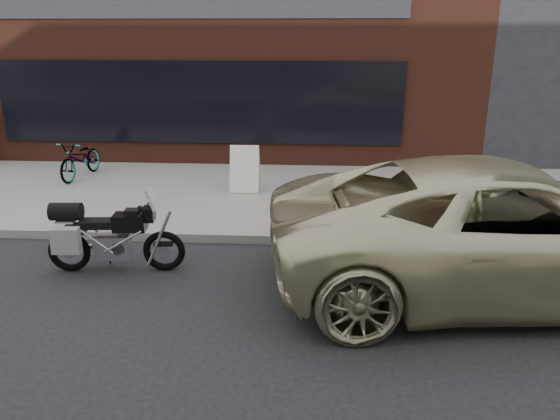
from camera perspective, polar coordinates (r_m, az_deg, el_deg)
The scene contains 7 objects.
ground at distance 5.66m, azimuth -6.40°, elevation -18.93°, with size 120.00×120.00×0.00m, color black.
near_sidewalk at distance 11.93m, azimuth -0.69°, elevation 2.12°, with size 44.00×6.00×0.15m, color gray.
storefront at distance 18.67m, azimuth -5.36°, elevation 14.74°, with size 14.00×10.07×4.50m.
motorcycle at distance 8.34m, azimuth -17.76°, elevation -2.65°, with size 2.02×0.75×1.27m.
minivan at distance 7.91m, azimuth 22.81°, elevation -1.77°, with size 2.95×6.40×1.78m, color beige.
bicycle_front at distance 13.38m, azimuth -20.10°, elevation 5.04°, with size 0.57×1.65×0.87m, color gray.
sandwich_sign at distance 11.57m, azimuth -3.68°, elevation 4.42°, with size 0.61×0.56×0.97m.
Camera 1 is at (0.88, -4.42, 3.42)m, focal length 35.00 mm.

